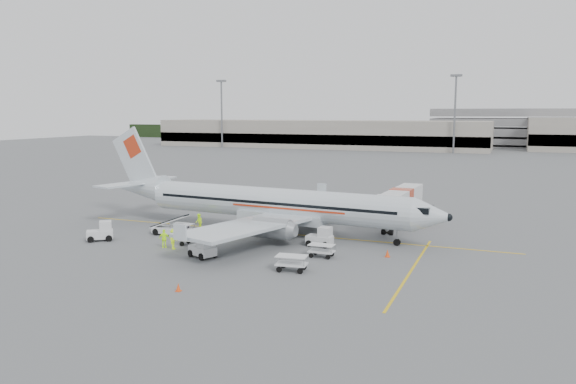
% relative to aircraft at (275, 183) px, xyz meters
% --- Properties ---
extents(ground, '(360.00, 360.00, 0.00)m').
position_rel_aircraft_xyz_m(ground, '(0.57, -0.10, -4.94)').
color(ground, '#56595B').
extents(stripe_lead, '(44.00, 0.20, 0.01)m').
position_rel_aircraft_xyz_m(stripe_lead, '(0.57, -0.10, -4.94)').
color(stripe_lead, yellow).
rests_on(stripe_lead, ground).
extents(stripe_cross, '(0.20, 20.00, 0.01)m').
position_rel_aircraft_xyz_m(stripe_cross, '(14.57, -8.10, -4.94)').
color(stripe_cross, yellow).
rests_on(stripe_cross, ground).
extents(terminal_west, '(110.00, 22.00, 9.00)m').
position_rel_aircraft_xyz_m(terminal_west, '(-39.43, 129.90, -0.44)').
color(terminal_west, gray).
rests_on(terminal_west, ground).
extents(parking_garage, '(62.00, 24.00, 14.00)m').
position_rel_aircraft_xyz_m(parking_garage, '(25.57, 159.90, 2.06)').
color(parking_garage, slate).
rests_on(parking_garage, ground).
extents(treeline, '(300.00, 3.00, 6.00)m').
position_rel_aircraft_xyz_m(treeline, '(0.57, 174.90, -1.94)').
color(treeline, black).
rests_on(treeline, ground).
extents(mast_west, '(3.20, 1.20, 22.00)m').
position_rel_aircraft_xyz_m(mast_west, '(-69.43, 117.90, 6.06)').
color(mast_west, slate).
rests_on(mast_west, ground).
extents(mast_center, '(3.20, 1.20, 22.00)m').
position_rel_aircraft_xyz_m(mast_center, '(5.57, 117.90, 6.06)').
color(mast_center, slate).
rests_on(mast_center, ground).
extents(aircraft, '(38.06, 30.99, 9.88)m').
position_rel_aircraft_xyz_m(aircraft, '(0.00, 0.00, 0.00)').
color(aircraft, silver).
rests_on(aircraft, ground).
extents(jet_bridge, '(3.59, 14.66, 3.81)m').
position_rel_aircraft_xyz_m(jet_bridge, '(10.69, 8.31, -3.03)').
color(jet_bridge, silver).
rests_on(jet_bridge, ground).
extents(belt_loader, '(4.94, 2.12, 2.62)m').
position_rel_aircraft_xyz_m(belt_loader, '(-8.86, -4.66, -3.63)').
color(belt_loader, silver).
rests_on(belt_loader, ground).
extents(tug_fore, '(2.30, 1.39, 1.73)m').
position_rel_aircraft_xyz_m(tug_fore, '(5.74, -3.60, -4.07)').
color(tug_fore, silver).
rests_on(tug_fore, ground).
extents(tug_mid, '(2.62, 2.16, 1.76)m').
position_rel_aircraft_xyz_m(tug_mid, '(-1.83, -10.83, -4.06)').
color(tug_mid, silver).
rests_on(tug_mid, ground).
extents(tug_aft, '(2.63, 2.47, 1.78)m').
position_rel_aircraft_xyz_m(tug_aft, '(-13.63, -9.08, -4.05)').
color(tug_aft, silver).
rests_on(tug_aft, ground).
extents(cart_loaded_a, '(2.14, 1.34, 1.08)m').
position_rel_aircraft_xyz_m(cart_loaded_a, '(-8.01, -4.07, -4.40)').
color(cart_loaded_a, silver).
rests_on(cart_loaded_a, ground).
extents(cart_loaded_b, '(2.23, 1.37, 1.14)m').
position_rel_aircraft_xyz_m(cart_loaded_b, '(-4.73, -7.59, -4.37)').
color(cart_loaded_b, silver).
rests_on(cart_loaded_b, ground).
extents(cart_empty_a, '(2.42, 1.60, 1.19)m').
position_rel_aircraft_xyz_m(cart_empty_a, '(6.33, -11.87, -4.35)').
color(cart_empty_a, silver).
rests_on(cart_empty_a, ground).
extents(cart_empty_b, '(2.04, 1.21, 1.06)m').
position_rel_aircraft_xyz_m(cart_empty_b, '(7.12, -7.22, -4.41)').
color(cart_empty_b, silver).
rests_on(cart_empty_b, ground).
extents(cone_nose, '(0.40, 0.40, 0.65)m').
position_rel_aircraft_xyz_m(cone_nose, '(12.09, -5.18, -4.62)').
color(cone_nose, '#ED4712').
rests_on(cone_nose, ground).
extents(cone_port, '(0.33, 0.33, 0.54)m').
position_rel_aircraft_xyz_m(cone_port, '(5.99, 9.49, -4.67)').
color(cone_port, '#ED4712').
rests_on(cone_port, ground).
extents(cone_stbd, '(0.35, 0.35, 0.57)m').
position_rel_aircraft_xyz_m(cone_stbd, '(1.14, -19.04, -4.66)').
color(cone_stbd, '#ED4712').
rests_on(cone_stbd, ground).
extents(crew_a, '(0.73, 0.70, 1.69)m').
position_rel_aircraft_xyz_m(crew_a, '(-2.59, -3.60, -4.10)').
color(crew_a, '#C4FA15').
rests_on(crew_a, ground).
extents(crew_b, '(0.99, 1.02, 1.65)m').
position_rel_aircraft_xyz_m(crew_b, '(-7.63, -1.60, -4.11)').
color(crew_b, '#C4FA15').
rests_on(crew_b, ground).
extents(crew_c, '(0.85, 1.26, 1.80)m').
position_rel_aircraft_xyz_m(crew_c, '(-5.49, -9.38, -4.04)').
color(crew_c, '#C4FA15').
rests_on(crew_c, ground).
extents(crew_d, '(1.03, 0.70, 1.63)m').
position_rel_aircraft_xyz_m(crew_d, '(-6.54, -9.25, -4.13)').
color(crew_d, '#C4FA15').
rests_on(crew_d, ground).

